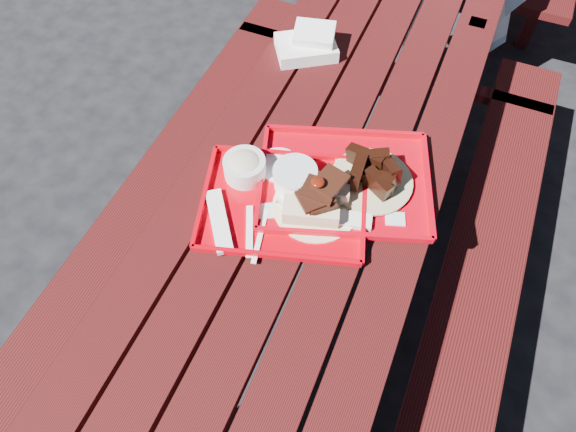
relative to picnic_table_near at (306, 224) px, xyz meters
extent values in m
plane|color=black|center=(0.00, 0.00, -0.56)|extent=(60.00, 60.00, 0.00)
cube|color=#400C0F|center=(-0.30, 0.00, 0.17)|extent=(0.14, 2.40, 0.04)
cube|color=#400C0F|center=(-0.15, 0.00, 0.17)|extent=(0.14, 2.40, 0.04)
cube|color=#400C0F|center=(0.00, 0.00, 0.17)|extent=(0.14, 2.40, 0.04)
cube|color=#400C0F|center=(0.15, 0.00, 0.17)|extent=(0.14, 2.40, 0.04)
cube|color=#400C0F|center=(0.30, 0.00, 0.17)|extent=(0.14, 2.40, 0.04)
cube|color=#400C0F|center=(-0.58, 0.00, -0.13)|extent=(0.25, 2.40, 0.04)
cube|color=#400C0F|center=(-0.58, -0.84, -0.35)|extent=(0.06, 0.06, 0.42)
cube|color=#400C0F|center=(-0.58, 0.84, -0.35)|extent=(0.06, 0.06, 0.42)
cube|color=#400C0F|center=(0.58, 0.00, -0.13)|extent=(0.25, 2.40, 0.04)
cube|color=#400C0F|center=(0.58, 0.84, -0.35)|extent=(0.06, 0.06, 0.42)
cube|color=#400C0F|center=(-0.30, 0.96, -0.19)|extent=(0.06, 0.06, 0.75)
cube|color=#400C0F|center=(0.30, 0.96, -0.19)|extent=(0.06, 0.06, 0.75)
cube|color=#400C0F|center=(0.00, 0.96, -0.13)|extent=(1.40, 0.06, 0.04)
cube|color=#400C0F|center=(0.58, 1.96, -0.35)|extent=(0.06, 0.06, 0.42)
cube|color=#BE000C|center=(-0.04, -0.08, 0.20)|extent=(0.53, 0.46, 0.01)
cube|color=#BE000C|center=(-0.09, 0.08, 0.21)|extent=(0.43, 0.14, 0.02)
cube|color=#BE000C|center=(0.01, -0.25, 0.21)|extent=(0.43, 0.14, 0.02)
cube|color=#BE000C|center=(0.17, -0.02, 0.21)|extent=(0.11, 0.34, 0.02)
cube|color=#BE000C|center=(-0.26, -0.15, 0.21)|extent=(0.11, 0.34, 0.02)
cylinder|color=beige|center=(0.05, -0.06, 0.21)|extent=(0.24, 0.24, 0.01)
cube|color=beige|center=(0.05, -0.10, 0.24)|extent=(0.17, 0.11, 0.04)
cube|color=beige|center=(0.05, -0.01, 0.24)|extent=(0.17, 0.11, 0.04)
ellipsoid|color=#4A1007|center=(0.05, -0.06, 0.33)|extent=(0.04, 0.04, 0.01)
cylinder|color=silver|center=(-0.19, -0.03, 0.23)|extent=(0.12, 0.12, 0.06)
ellipsoid|color=beige|center=(-0.19, -0.03, 0.25)|extent=(0.10, 0.10, 0.05)
cylinder|color=white|center=(-0.11, 0.04, 0.21)|extent=(0.13, 0.13, 0.01)
cube|color=white|center=(-0.18, -0.21, 0.21)|extent=(0.16, 0.19, 0.02)
cube|color=white|center=(-0.09, -0.20, 0.21)|extent=(0.08, 0.16, 0.01)
cube|color=white|center=(-0.06, -0.20, 0.20)|extent=(0.05, 0.17, 0.01)
cube|color=silver|center=(-0.07, -0.12, 0.20)|extent=(0.07, 0.07, 0.00)
cube|color=#BC0211|center=(0.09, 0.06, 0.20)|extent=(0.57, 0.51, 0.01)
cube|color=#BC0211|center=(0.03, 0.23, 0.21)|extent=(0.46, 0.17, 0.02)
cube|color=#BC0211|center=(0.15, -0.12, 0.21)|extent=(0.46, 0.17, 0.02)
cube|color=#BC0211|center=(0.32, 0.13, 0.21)|extent=(0.13, 0.36, 0.02)
cube|color=#BC0211|center=(-0.14, -0.02, 0.21)|extent=(0.13, 0.36, 0.02)
cube|color=white|center=(0.14, 0.07, 0.21)|extent=(0.21, 0.21, 0.01)
cylinder|color=tan|center=(0.16, 0.08, 0.21)|extent=(0.24, 0.24, 0.01)
cylinder|color=white|center=(-0.04, -0.01, 0.23)|extent=(0.12, 0.12, 0.06)
cylinder|color=silver|center=(-0.04, -0.01, 0.27)|extent=(0.13, 0.13, 0.01)
cube|color=silver|center=(0.11, -0.07, 0.21)|extent=(0.20, 0.09, 0.02)
cube|color=silver|center=(0.26, -0.01, 0.21)|extent=(0.07, 0.06, 0.00)
cube|color=white|center=(-0.23, 0.55, 0.21)|extent=(0.25, 0.23, 0.05)
cube|color=white|center=(-0.21, 0.58, 0.25)|extent=(0.16, 0.14, 0.04)
camera|label=1|loc=(0.29, -0.83, 1.39)|focal=32.00mm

